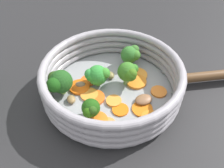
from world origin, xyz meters
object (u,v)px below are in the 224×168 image
Objects in this scene: carrot_slice_0 at (108,124)px; carrot_slice_6 at (142,109)px; carrot_slice_7 at (159,92)px; carrot_slice_9 at (80,87)px; carrot_slice_3 at (94,98)px; mushroom_piece_1 at (71,99)px; mushroom_piece_2 at (143,100)px; mushroom_piece_0 at (112,75)px; mushroom_piece_3 at (80,84)px; carrot_slice_8 at (136,82)px; broccoli_floret_0 at (129,72)px; carrot_slice_13 at (89,95)px; broccoli_floret_1 at (59,83)px; carrot_slice_2 at (137,75)px; carrot_slice_4 at (150,118)px; carrot_slice_5 at (88,81)px; carrot_slice_11 at (113,101)px; broccoli_floret_3 at (91,109)px; skillet at (112,91)px; carrot_slice_12 at (130,75)px; carrot_slice_1 at (96,121)px; broccoli_floret_2 at (97,75)px; carrot_slice_10 at (120,110)px; broccoli_floret_4 at (131,54)px.

carrot_slice_0 and carrot_slice_6 have the same top height.
carrot_slice_7 is 0.16m from carrot_slice_9.
carrot_slice_3 is 0.04m from carrot_slice_9.
mushroom_piece_2 is (0.01, 0.14, 0.00)m from mushroom_piece_1.
mushroom_piece_0 is 1.00× the size of mushroom_piece_3.
carrot_slice_8 reaches higher than carrot_slice_3.
carrot_slice_8 is 0.81× the size of broccoli_floret_0.
carrot_slice_8 is (-0.10, 0.07, 0.00)m from carrot_slice_0.
broccoli_floret_1 is at bearing -98.18° from carrot_slice_13.
carrot_slice_2 is 1.31× the size of carrot_slice_4.
carrot_slice_3 is 1.27× the size of carrot_slice_5.
mushroom_piece_3 is (-0.05, -0.06, 0.00)m from carrot_slice_11.
carrot_slice_0 is at bearing -57.09° from mushroom_piece_2.
broccoli_floret_0 is (-0.02, 0.08, 0.03)m from carrot_slice_13.
skillet is at bearing 147.00° from broccoli_floret_3.
mushroom_piece_0 is (0.00, -0.04, 0.00)m from carrot_slice_12.
carrot_slice_4 is at bearing 57.41° from carrot_slice_13.
carrot_slice_7 is at bearing 109.87° from broccoli_floret_3.
carrot_slice_11 reaches higher than carrot_slice_5.
broccoli_floret_1 is at bearing -137.81° from carrot_slice_1.
broccoli_floret_2 reaches higher than carrot_slice_0.
carrot_slice_13 is (0.05, -0.11, 0.00)m from carrot_slice_2.
carrot_slice_3 is 0.79× the size of broccoli_floret_0.
carrot_slice_7 is 1.02× the size of carrot_slice_10.
carrot_slice_8 is (-0.10, -0.01, 0.00)m from carrot_slice_4.
carrot_slice_3 is at bearing 75.35° from broccoli_floret_1.
carrot_slice_2 is at bearing 140.96° from carrot_slice_1.
carrot_slice_11 reaches higher than carrot_slice_10.
carrot_slice_9 is 1.34× the size of carrot_slice_10.
broccoli_floret_0 is at bearing -81.37° from carrot_slice_8.
carrot_slice_7 reaches higher than carrot_slice_6.
broccoli_floret_3 reaches higher than carrot_slice_9.
carrot_slice_12 is at bearing 145.83° from carrot_slice_1.
carrot_slice_3 is at bearing -68.06° from carrot_slice_8.
broccoli_floret_1 reaches higher than carrot_slice_1.
carrot_slice_6 is at bearing 13.79° from broccoli_floret_0.
broccoli_floret_1 is at bearing -137.29° from broccoli_floret_3.
carrot_slice_6 is at bearing 67.52° from carrot_slice_3.
broccoli_floret_3 is at bearing -33.16° from broccoli_floret_4.
carrot_slice_8 is (-0.04, 0.09, 0.00)m from carrot_slice_3.
carrot_slice_2 is 1.46× the size of carrot_slice_10.
mushroom_piece_2 is 0.13m from mushroom_piece_3.
skillet is 12.29× the size of mushroom_piece_1.
carrot_slice_13 is 0.04m from broccoli_floret_2.
mushroom_piece_1 reaches higher than carrot_slice_8.
broccoli_floret_4 reaches higher than carrot_slice_10.
broccoli_floret_0 is at bearing 152.91° from carrot_slice_0.
mushroom_piece_1 is (0.04, -0.12, -0.03)m from broccoli_floret_0.
mushroom_piece_0 is (-0.12, 0.02, 0.00)m from carrot_slice_0.
mushroom_piece_0 reaches higher than carrot_slice_0.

